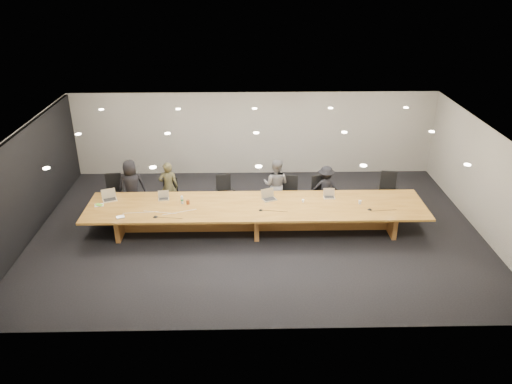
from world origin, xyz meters
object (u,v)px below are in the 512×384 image
person_a (132,187)px  mic_right (370,209)px  chair_mid_left (225,192)px  paper_cup_near (303,201)px  person_c (276,185)px  water_bottle (182,200)px  chair_far_left (114,193)px  chair_mid_right (290,194)px  laptop_d (269,195)px  chair_right (321,193)px  mic_center (261,210)px  laptop_b (163,196)px  mic_left (155,216)px  person_d (326,188)px  av_box (120,217)px  amber_mug (188,202)px  conference_table (256,213)px  chair_left (172,196)px  person_b (169,187)px  chair_far_right (388,190)px  paper_cup_far (360,202)px  laptop_a (109,195)px  laptop_e (329,194)px

person_a → mic_right: (6.50, -1.50, -0.03)m
chair_mid_left → paper_cup_near: (2.14, -1.18, 0.28)m
person_c → water_bottle: 2.81m
chair_far_left → chair_mid_right: 5.11m
chair_far_left → laptop_d: 4.59m
chair_right → chair_mid_left: bearing=157.8°
chair_mid_left → chair_far_left: bearing=165.5°
chair_far_left → mic_center: 4.52m
laptop_b → mic_left: size_ratio=2.17×
person_d → paper_cup_near: 1.35m
person_a → mic_left: (0.96, -1.79, -0.03)m
person_a → av_box: size_ratio=7.79×
chair_mid_left → chair_mid_right: 1.89m
amber_mug → mic_left: amber_mug is taller
chair_right → mic_left: bearing=-177.2°
conference_table → amber_mug: amber_mug is taller
mic_center → chair_left: bearing=149.9°
laptop_d → water_bottle: size_ratio=1.72×
paper_cup_near → mic_left: (-3.84, -0.77, -0.02)m
person_d → mic_left: (-4.62, -1.86, 0.10)m
person_b → amber_mug: (0.67, -1.12, 0.06)m
chair_mid_right → chair_far_right: 2.88m
chair_far_left → person_d: person_d is taller
chair_mid_left → laptop_b: size_ratio=3.54×
amber_mug → paper_cup_far: amber_mug is taller
person_d → chair_far_left: bearing=8.6°
mic_left → conference_table: bearing=13.3°
laptop_a → laptop_e: 5.98m
av_box → laptop_e: bearing=-11.1°
person_c → av_box: 4.47m
person_a → chair_far_right: bearing=166.3°
person_b → mic_left: 1.85m
chair_right → person_d: size_ratio=0.78×
laptop_d → amber_mug: (-2.19, -0.21, -0.09)m
mic_right → chair_left: bearing=164.5°
person_b → laptop_d: (2.86, -0.91, 0.14)m
av_box → mic_right: size_ratio=1.69×
person_b → person_c: bearing=176.9°
person_a → person_d: size_ratio=1.19×
person_a → laptop_e: (5.55, -0.76, 0.08)m
chair_left → laptop_b: 0.84m
conference_table → laptop_a: (-3.97, 0.39, 0.38)m
chair_mid_right → water_bottle: bearing=-155.2°
laptop_e → mic_center: 2.03m
chair_left → chair_right: chair_right is taller
amber_mug → paper_cup_far: bearing=-1.2°
chair_far_left → paper_cup_far: bearing=-18.4°
person_b → laptop_e: person_b is taller
chair_far_left → chair_far_right: size_ratio=0.99×
mic_center → laptop_b: bearing=164.9°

